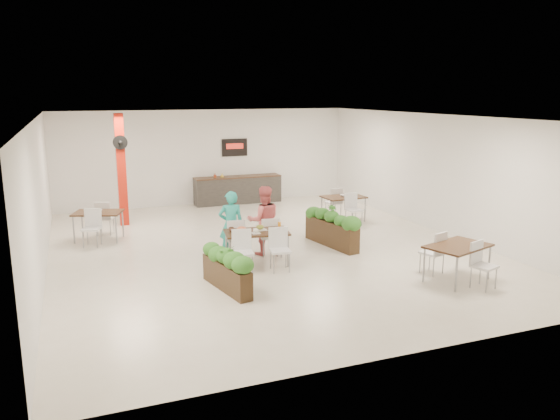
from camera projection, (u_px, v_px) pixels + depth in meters
The scene contains 12 objects.
ground at pixel (266, 248), 13.46m from camera, with size 12.00×12.00×0.00m, color beige.
room_shell at pixel (265, 168), 13.03m from camera, with size 10.10×12.10×3.22m.
red_column at pixel (121, 169), 15.51m from camera, with size 0.40×0.41×3.20m.
service_counter at pixel (238, 189), 18.86m from camera, with size 3.00×0.64×2.20m.
main_table at pixel (256, 236), 12.11m from camera, with size 1.50×1.79×0.92m.
diner_man at pixel (231, 225), 12.54m from camera, with size 0.58×0.38×1.58m, color teal.
diner_woman at pixel (264, 220), 12.81m from camera, with size 0.80×0.62×1.64m, color #EE696A.
planter_left at pixel (227, 266), 10.55m from camera, with size 0.65×1.70×0.90m.
planter_right at pixel (332, 226), 13.60m from camera, with size 0.67×1.95×1.03m.
side_table_a at pixel (98, 216), 14.08m from camera, with size 1.38×1.67×0.92m.
side_table_b at pixel (343, 200), 16.19m from camera, with size 1.25×1.64×0.92m.
side_table_c at pixel (458, 251), 11.03m from camera, with size 1.50×1.67×0.92m.
Camera 1 is at (-4.33, -12.21, 3.77)m, focal length 35.00 mm.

